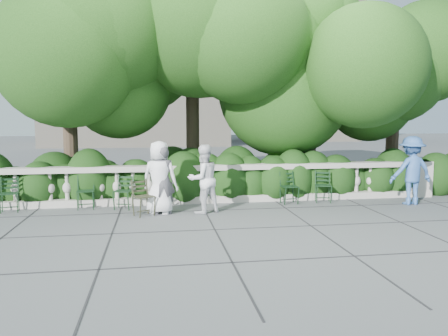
{
  "coord_description": "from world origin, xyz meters",
  "views": [
    {
      "loc": [
        -1.64,
        -9.41,
        2.24
      ],
      "look_at": [
        0.0,
        1.0,
        1.0
      ],
      "focal_mm": 35.0,
      "sensor_mm": 36.0,
      "label": 1
    }
  ],
  "objects": [
    {
      "name": "tree_canopy",
      "position": [
        0.69,
        3.19,
        3.96
      ],
      "size": [
        15.04,
        6.52,
        6.78
      ],
      "color": "#3F3023",
      "rests_on": "ground"
    },
    {
      "name": "chair_weathered",
      "position": [
        -1.85,
        0.34,
        0.0
      ],
      "size": [
        0.62,
        0.63,
        0.84
      ],
      "primitive_type": null,
      "rotation": [
        0.0,
        0.0,
        0.52
      ],
      "color": "black",
      "rests_on": "ground"
    },
    {
      "name": "chair_b",
      "position": [
        -3.33,
        1.3,
        0.0
      ],
      "size": [
        0.48,
        0.51,
        0.84
      ],
      "primitive_type": null,
      "rotation": [
        0.0,
        0.0,
        0.08
      ],
      "color": "black",
      "rests_on": "ground"
    },
    {
      "name": "balustrade",
      "position": [
        0.0,
        1.8,
        0.49
      ],
      "size": [
        12.0,
        0.44,
        1.0
      ],
      "color": "#9E998E",
      "rests_on": "ground"
    },
    {
      "name": "person_casual_man",
      "position": [
        -0.55,
        0.59,
        0.8
      ],
      "size": [
        0.96,
        0.87,
        1.6
      ],
      "primitive_type": "imported",
      "rotation": [
        0.0,
        0.0,
        3.56
      ],
      "color": "white",
      "rests_on": "ground"
    },
    {
      "name": "ground",
      "position": [
        0.0,
        0.0,
        0.0
      ],
      "size": [
        90.0,
        90.0,
        0.0
      ],
      "primitive_type": "plane",
      "color": "#4A4D51",
      "rests_on": "ground"
    },
    {
      "name": "person_businessman",
      "position": [
        -1.56,
        0.67,
        0.85
      ],
      "size": [
        0.96,
        0.79,
        1.69
      ],
      "primitive_type": "imported",
      "rotation": [
        0.0,
        0.0,
        2.79
      ],
      "color": "white",
      "rests_on": "ground"
    },
    {
      "name": "chair_a",
      "position": [
        -5.03,
        1.22,
        0.0
      ],
      "size": [
        0.52,
        0.55,
        0.84
      ],
      "primitive_type": null,
      "rotation": [
        0.0,
        0.0,
        0.19
      ],
      "color": "black",
      "rests_on": "ground"
    },
    {
      "name": "person_older_blue",
      "position": [
        4.81,
        0.76,
        0.88
      ],
      "size": [
        1.16,
        0.71,
        1.75
      ],
      "primitive_type": "imported",
      "rotation": [
        0.0,
        0.0,
        3.19
      ],
      "color": "#355D9F",
      "rests_on": "ground"
    },
    {
      "name": "chair_c",
      "position": [
        -2.47,
        1.15,
        0.0
      ],
      "size": [
        0.56,
        0.58,
        0.84
      ],
      "primitive_type": null,
      "rotation": [
        0.0,
        0.0,
        -0.29
      ],
      "color": "black",
      "rests_on": "ground"
    },
    {
      "name": "shrub_hedge",
      "position": [
        0.0,
        3.0,
        0.0
      ],
      "size": [
        15.0,
        2.6,
        1.7
      ],
      "primitive_type": null,
      "color": "black",
      "rests_on": "ground"
    },
    {
      "name": "chair_f",
      "position": [
        2.66,
        1.22,
        0.0
      ],
      "size": [
        0.54,
        0.57,
        0.84
      ],
      "primitive_type": null,
      "rotation": [
        0.0,
        0.0,
        -0.24
      ],
      "color": "black",
      "rests_on": "ground"
    },
    {
      "name": "chair_d",
      "position": [
        1.77,
        1.18,
        0.0
      ],
      "size": [
        0.49,
        0.52,
        0.84
      ],
      "primitive_type": null,
      "rotation": [
        0.0,
        0.0,
        0.1
      ],
      "color": "black",
      "rests_on": "ground"
    },
    {
      "name": "person_woman_grey",
      "position": [
        -1.49,
        0.62,
        0.79
      ],
      "size": [
        0.58,
        0.39,
        1.58
      ],
      "primitive_type": "imported",
      "rotation": [
        0.0,
        0.0,
        3.16
      ],
      "color": "#47454B",
      "rests_on": "ground"
    }
  ]
}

